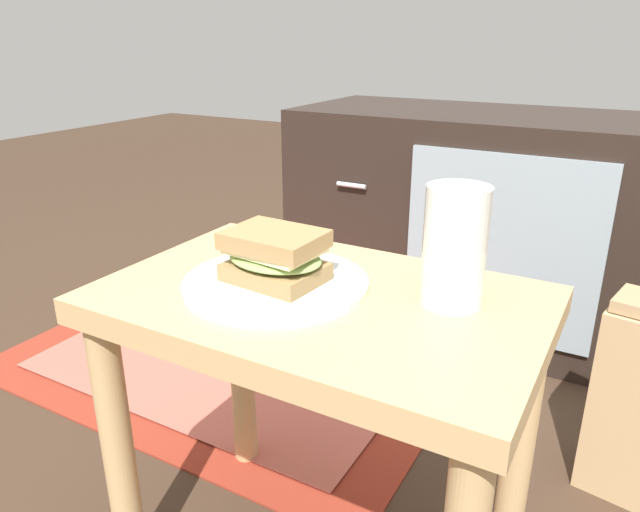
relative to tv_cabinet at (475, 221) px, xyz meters
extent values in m
cube|color=tan|center=(0.05, -0.95, 0.15)|extent=(0.56, 0.36, 0.04)
cylinder|color=tan|center=(-0.20, -1.09, -0.08)|extent=(0.04, 0.04, 0.43)
cylinder|color=tan|center=(-0.20, -0.80, -0.08)|extent=(0.04, 0.04, 0.43)
cylinder|color=tan|center=(0.29, -0.80, -0.08)|extent=(0.04, 0.04, 0.43)
cube|color=black|center=(0.00, 0.00, 0.00)|extent=(0.96, 0.44, 0.58)
cube|color=#8C9EA8|center=(0.12, -0.22, 0.01)|extent=(0.45, 0.01, 0.44)
cylinder|color=silver|center=(-0.27, -0.23, 0.12)|extent=(0.08, 0.01, 0.01)
cylinder|color=silver|center=(-0.27, -0.23, -0.10)|extent=(0.08, 0.01, 0.01)
cube|color=maroon|center=(-0.44, -0.47, -0.29)|extent=(1.07, 0.84, 0.01)
cube|color=#BA5B4C|center=(-0.44, -0.47, -0.28)|extent=(0.88, 0.69, 0.00)
cylinder|color=silver|center=(-0.01, -0.96, 0.17)|extent=(0.24, 0.24, 0.01)
cube|color=#9E7A4C|center=(-0.01, -0.96, 0.19)|extent=(0.13, 0.10, 0.02)
ellipsoid|color=#8CB260|center=(-0.01, -0.96, 0.21)|extent=(0.14, 0.11, 0.02)
cube|color=beige|center=(-0.01, -0.96, 0.22)|extent=(0.12, 0.09, 0.01)
cube|color=#9E7A4C|center=(-0.01, -0.96, 0.23)|extent=(0.12, 0.10, 0.02)
cylinder|color=silver|center=(0.20, -0.89, 0.24)|extent=(0.08, 0.08, 0.15)
cylinder|color=#C67219|center=(0.20, -0.89, 0.23)|extent=(0.07, 0.07, 0.12)
cylinder|color=white|center=(0.20, -0.89, 0.30)|extent=(0.07, 0.07, 0.01)
camera|label=1|loc=(0.39, -1.55, 0.48)|focal=33.24mm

